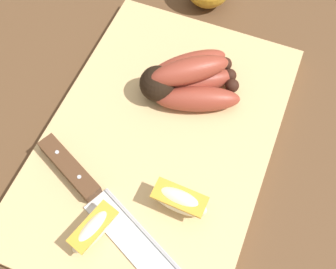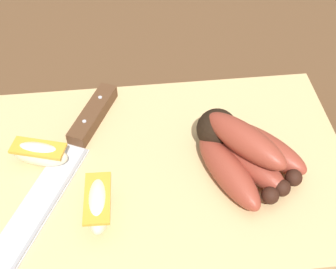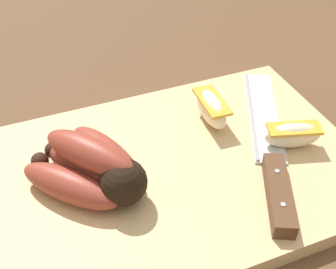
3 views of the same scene
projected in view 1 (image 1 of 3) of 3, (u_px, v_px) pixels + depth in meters
ground_plane at (173, 139)px, 0.58m from camera, size 6.00×6.00×0.00m
cutting_board at (158, 142)px, 0.57m from camera, size 0.43×0.29×0.02m
banana_bunch at (187, 80)px, 0.57m from camera, size 0.13×0.14×0.06m
chefs_knife at (94, 195)px, 0.51m from camera, size 0.15×0.27×0.02m
apple_wedge_near at (179, 201)px, 0.50m from camera, size 0.03×0.07×0.04m
apple_wedge_middle at (94, 229)px, 0.48m from camera, size 0.07×0.04×0.03m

